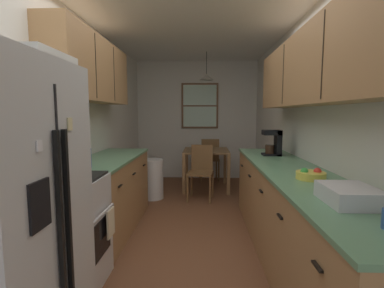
% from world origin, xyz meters
% --- Properties ---
extents(ground_plane, '(12.00, 12.00, 0.00)m').
position_xyz_m(ground_plane, '(0.00, 1.00, 0.00)').
color(ground_plane, brown).
extents(wall_left, '(0.10, 9.00, 2.55)m').
position_xyz_m(wall_left, '(-1.35, 1.00, 1.27)').
color(wall_left, silver).
rests_on(wall_left, ground).
extents(wall_right, '(0.10, 9.00, 2.55)m').
position_xyz_m(wall_right, '(1.35, 1.00, 1.27)').
color(wall_right, silver).
rests_on(wall_right, ground).
extents(wall_back, '(4.40, 0.10, 2.55)m').
position_xyz_m(wall_back, '(0.00, 3.65, 1.27)').
color(wall_back, silver).
rests_on(wall_back, ground).
extents(ceiling_slab, '(4.40, 9.00, 0.08)m').
position_xyz_m(ceiling_slab, '(0.00, 1.00, 2.59)').
color(ceiling_slab, white).
extents(stove_range, '(0.66, 0.64, 1.10)m').
position_xyz_m(stove_range, '(-0.99, -0.43, 0.47)').
color(stove_range, silver).
rests_on(stove_range, ground).
extents(microwave_over_range, '(0.39, 0.57, 0.35)m').
position_xyz_m(microwave_over_range, '(-1.11, -0.43, 1.71)').
color(microwave_over_range, white).
extents(counter_left, '(0.64, 1.73, 0.90)m').
position_xyz_m(counter_left, '(-1.00, 0.76, 0.45)').
color(counter_left, '#A87A4C').
rests_on(counter_left, ground).
extents(upper_cabinets_left, '(0.33, 1.81, 0.72)m').
position_xyz_m(upper_cabinets_left, '(-1.14, 0.71, 1.92)').
color(upper_cabinets_left, '#A87A4C').
extents(counter_right, '(0.64, 3.25, 0.90)m').
position_xyz_m(counter_right, '(1.00, 0.05, 0.45)').
color(counter_right, '#A87A4C').
rests_on(counter_right, ground).
extents(upper_cabinets_right, '(0.33, 2.93, 0.66)m').
position_xyz_m(upper_cabinets_right, '(1.14, 0.00, 1.83)').
color(upper_cabinets_right, '#A87A4C').
extents(dining_table, '(0.84, 0.86, 0.75)m').
position_xyz_m(dining_table, '(0.20, 2.70, 0.63)').
color(dining_table, olive).
rests_on(dining_table, ground).
extents(dining_chair_near, '(0.45, 0.45, 0.90)m').
position_xyz_m(dining_chair_near, '(0.11, 2.06, 0.50)').
color(dining_chair_near, brown).
rests_on(dining_chair_near, ground).
extents(dining_chair_far, '(0.43, 0.43, 0.90)m').
position_xyz_m(dining_chair_far, '(0.28, 3.34, 0.50)').
color(dining_chair_far, brown).
rests_on(dining_chair_far, ground).
extents(pendant_light, '(0.27, 0.27, 0.51)m').
position_xyz_m(pendant_light, '(0.20, 2.70, 2.09)').
color(pendant_light, black).
extents(back_window, '(0.80, 0.05, 0.98)m').
position_xyz_m(back_window, '(0.07, 3.58, 1.59)').
color(back_window, brown).
extents(trash_bin, '(0.35, 0.35, 0.67)m').
position_xyz_m(trash_bin, '(-0.70, 2.04, 0.33)').
color(trash_bin, white).
rests_on(trash_bin, ground).
extents(storage_canister, '(0.12, 0.12, 0.21)m').
position_xyz_m(storage_canister, '(-1.00, 0.10, 1.00)').
color(storage_canister, '#265999').
rests_on(storage_canister, counter_left).
extents(dish_towel, '(0.02, 0.16, 0.24)m').
position_xyz_m(dish_towel, '(-0.64, -0.27, 0.50)').
color(dish_towel, beige).
extents(coffee_maker, '(0.22, 0.18, 0.32)m').
position_xyz_m(coffee_maker, '(1.03, 0.99, 1.07)').
color(coffee_maker, black).
rests_on(coffee_maker, counter_right).
extents(mug_spare, '(0.12, 0.08, 0.10)m').
position_xyz_m(mug_spare, '(1.06, 1.33, 0.95)').
color(mug_spare, white).
rests_on(mug_spare, counter_right).
extents(fruit_bowl, '(0.23, 0.23, 0.09)m').
position_xyz_m(fruit_bowl, '(1.01, -0.29, 0.94)').
color(fruit_bowl, '#E5D14C').
rests_on(fruit_bowl, counter_right).
extents(dish_rack, '(0.28, 0.34, 0.10)m').
position_xyz_m(dish_rack, '(1.00, -0.90, 0.95)').
color(dish_rack, silver).
rests_on(dish_rack, counter_right).
extents(table_serving_bowl, '(0.18, 0.18, 0.06)m').
position_xyz_m(table_serving_bowl, '(0.18, 2.63, 0.78)').
color(table_serving_bowl, silver).
rests_on(table_serving_bowl, dining_table).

